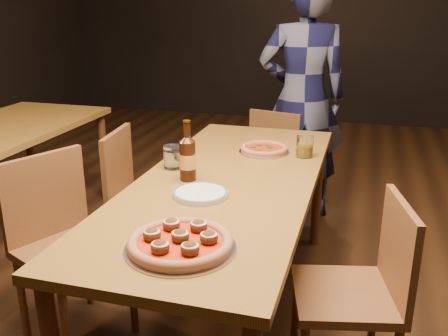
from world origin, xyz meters
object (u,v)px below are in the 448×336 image
(table_main, at_px, (227,193))
(chair_main_e, at_px, (345,293))
(chair_main_sw, at_px, (152,200))
(pizza_meatball, at_px, (180,242))
(beer_bottle, at_px, (188,159))
(diner, at_px, (302,99))
(water_glass, at_px, (173,157))
(chair_main_nw, at_px, (73,250))
(pizza_margherita, at_px, (264,149))
(chair_end, at_px, (263,170))
(plate_stack, at_px, (200,194))
(amber_glass, at_px, (305,146))

(table_main, xyz_separation_m, chair_main_e, (0.58, -0.31, -0.25))
(chair_main_sw, distance_m, pizza_meatball, 1.25)
(beer_bottle, height_order, diner, diner)
(water_glass, xyz_separation_m, diner, (0.45, 1.35, 0.06))
(chair_main_nw, xyz_separation_m, pizza_margherita, (0.72, 0.80, 0.31))
(pizza_meatball, relative_size, beer_bottle, 1.37)
(table_main, relative_size, chair_main_sw, 2.27)
(chair_end, bearing_deg, diner, 67.89)
(diner, bearing_deg, chair_main_nw, 50.87)
(chair_main_nw, height_order, water_glass, chair_main_nw)
(pizza_margherita, distance_m, plate_stack, 0.72)
(chair_main_nw, bearing_deg, chair_end, 2.86)
(table_main, distance_m, diner, 1.45)
(chair_main_nw, height_order, pizza_margherita, chair_main_nw)
(chair_main_nw, distance_m, pizza_margherita, 1.12)
(chair_main_sw, relative_size, diner, 0.51)
(chair_end, height_order, beer_bottle, beer_bottle)
(chair_end, bearing_deg, amber_glass, -48.27)
(chair_main_e, xyz_separation_m, pizza_margherita, (-0.50, 0.78, 0.34))
(pizza_meatball, bearing_deg, amber_glass, 77.12)
(chair_main_nw, relative_size, pizza_margherita, 3.33)
(beer_bottle, bearing_deg, plate_stack, -55.91)
(chair_end, xyz_separation_m, water_glass, (-0.24, -1.05, 0.39))
(chair_main_nw, xyz_separation_m, chair_main_sw, (0.09, 0.68, -0.02))
(chair_main_nw, distance_m, diner, 1.97)
(pizza_margherita, height_order, beer_bottle, beer_bottle)
(table_main, relative_size, chair_main_nw, 2.19)
(chair_end, distance_m, pizza_margherita, 0.77)
(table_main, distance_m, plate_stack, 0.26)
(chair_main_sw, bearing_deg, table_main, -129.31)
(pizza_meatball, relative_size, amber_glass, 3.35)
(chair_main_e, distance_m, beer_bottle, 0.89)
(chair_main_sw, height_order, plate_stack, chair_main_sw)
(pizza_margherita, distance_m, beer_bottle, 0.59)
(amber_glass, height_order, diner, diner)
(chair_main_sw, bearing_deg, amber_glass, -90.38)
(chair_main_e, distance_m, pizza_meatball, 0.75)
(chair_main_sw, distance_m, water_glass, 0.52)
(plate_stack, bearing_deg, chair_main_e, -6.49)
(chair_main_e, height_order, pizza_meatball, chair_main_e)
(pizza_meatball, bearing_deg, water_glass, 113.29)
(pizza_meatball, bearing_deg, diner, 86.89)
(chair_main_e, height_order, chair_end, chair_main_e)
(pizza_meatball, distance_m, diner, 2.14)
(pizza_meatball, height_order, amber_glass, amber_glass)
(chair_main_e, relative_size, beer_bottle, 3.14)
(plate_stack, bearing_deg, amber_glass, 63.10)
(chair_main_sw, relative_size, pizza_margherita, 3.22)
(chair_main_e, relative_size, chair_end, 1.04)
(pizza_meatball, distance_m, beer_bottle, 0.68)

